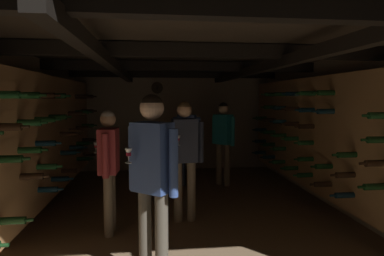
{
  "coord_description": "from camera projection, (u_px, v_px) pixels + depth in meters",
  "views": [
    {
      "loc": [
        -0.52,
        -4.77,
        1.72
      ],
      "look_at": [
        0.07,
        0.16,
        1.27
      ],
      "focal_mm": 31.2,
      "sensor_mm": 36.0,
      "label": 1
    }
  ],
  "objects": [
    {
      "name": "person_host_center",
      "position": [
        184.0,
        149.0,
        4.6
      ],
      "size": [
        0.54,
        0.35,
        1.68
      ],
      "color": "brown",
      "rests_on": "ground_plane"
    },
    {
      "name": "person_guest_near_left",
      "position": [
        152.0,
        170.0,
        2.99
      ],
      "size": [
        0.46,
        0.38,
        1.75
      ],
      "color": "#4C473D",
      "rests_on": "ground_plane"
    },
    {
      "name": "ground_plane",
      "position": [
        189.0,
        215.0,
        4.93
      ],
      "size": [
        8.4,
        8.4,
        0.0
      ],
      "primitive_type": "plane",
      "color": "#8C7051"
    },
    {
      "name": "display_bottle",
      "position": [
        159.0,
        131.0,
        6.87
      ],
      "size": [
        0.08,
        0.08,
        0.35
      ],
      "color": "#143819",
      "rests_on": "wine_crate_stack"
    },
    {
      "name": "person_guest_far_right",
      "position": [
        223.0,
        135.0,
        6.54
      ],
      "size": [
        0.44,
        0.43,
        1.64
      ],
      "color": "brown",
      "rests_on": "ground_plane"
    },
    {
      "name": "person_guest_rear_center",
      "position": [
        187.0,
        136.0,
        6.46
      ],
      "size": [
        0.52,
        0.33,
        1.63
      ],
      "color": "#232D4C",
      "rests_on": "ground_plane"
    },
    {
      "name": "wine_crate_stack",
      "position": [
        163.0,
        159.0,
        7.0
      ],
      "size": [
        0.52,
        0.35,
        0.9
      ],
      "color": "#A37547",
      "rests_on": "ground_plane"
    },
    {
      "name": "person_guest_mid_left",
      "position": [
        109.0,
        161.0,
        4.18
      ],
      "size": [
        0.33,
        0.54,
        1.57
      ],
      "color": "brown",
      "rests_on": "ground_plane"
    },
    {
      "name": "room_shell",
      "position": [
        187.0,
        118.0,
        5.08
      ],
      "size": [
        4.72,
        6.52,
        2.41
      ],
      "color": "gray",
      "rests_on": "ground_plane"
    }
  ]
}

